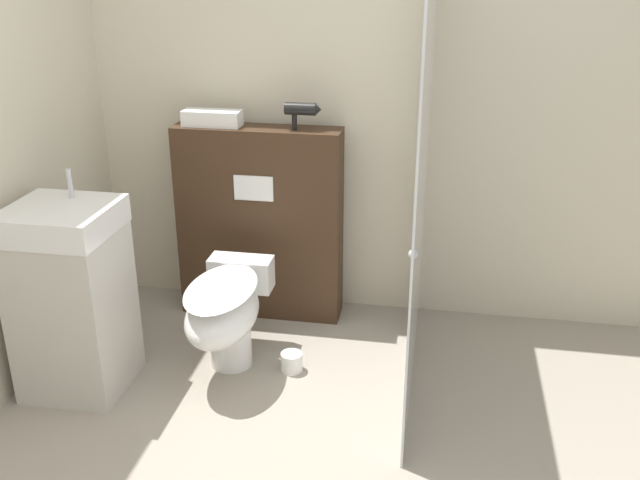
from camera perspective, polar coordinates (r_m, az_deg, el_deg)
The scene contains 8 objects.
wall_back at distance 4.01m, azimuth 2.09°, elevation 11.29°, with size 8.00×0.06×2.50m.
partition_panel at distance 4.09m, azimuth -4.82°, elevation 1.35°, with size 0.93×0.22×1.11m.
shower_glass at distance 3.30m, azimuth 8.15°, elevation 4.20°, with size 0.04×1.45×2.00m.
toilet at distance 3.61m, azimuth -7.51°, elevation -5.70°, with size 0.34×0.71×0.50m.
sink_vanity at distance 3.59m, azimuth -19.22°, elevation -4.47°, with size 0.47×0.46×1.08m.
hair_drier at distance 3.83m, azimuth -1.46°, elevation 10.37°, with size 0.20×0.07×0.15m.
folded_towel at distance 3.98m, azimuth -8.61°, elevation 9.62°, with size 0.32×0.13×0.09m.
spare_toilet_roll at distance 3.70m, azimuth -2.28°, elevation -9.72°, with size 0.11×0.11×0.10m.
Camera 1 is at (0.55, -1.94, 2.01)m, focal length 40.00 mm.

